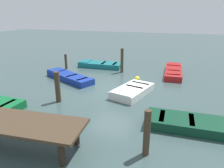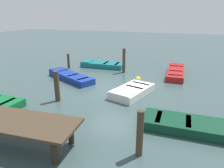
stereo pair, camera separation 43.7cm
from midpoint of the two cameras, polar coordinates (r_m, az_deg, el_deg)
The scene contains 12 objects.
ground_plane at distance 12.63m, azimuth -0.99°, elevation -1.51°, with size 80.00×80.00×0.00m, color #384C4C.
dock_segment at distance 7.85m, azimuth -25.10°, elevation -10.20°, with size 4.44×1.89×0.95m.
rowboat_white at distance 11.85m, azimuth 4.57°, elevation -1.86°, with size 2.18×3.14×0.46m.
rowboat_blue at distance 14.74m, azimuth -12.57°, elevation 1.93°, with size 4.18×2.81×0.46m.
rowboat_dark_green at distance 8.98m, azimuth 21.87°, elevation -10.38°, with size 4.22×1.46×0.46m.
rowboat_red at distance 16.37m, azimuth 15.79°, elevation 3.35°, with size 1.30×4.18×0.46m.
rowboat_teal at distance 17.95m, azimuth -3.96°, elevation 5.36°, with size 3.67×1.57×0.46m.
mooring_piling_far_right at distance 16.10m, azimuth 1.98°, elevation 6.46°, with size 0.23×0.23×1.88m, color #423323.
mooring_piling_mid_left at distance 11.07m, azimuth -15.83°, elevation -0.81°, with size 0.27×0.27×1.62m, color #423323.
mooring_piling_center at distance 17.76m, azimuth -13.25°, elevation 6.03°, with size 0.20×0.20×1.21m, color #423323.
mooring_piling_near_right at distance 6.82m, azimuth 7.69°, elevation -13.21°, with size 0.22×0.22×1.59m, color #423323.
marker_buoy at distance 13.74m, azimuth 6.03°, elevation 1.34°, with size 0.36×0.36×0.48m.
Camera 1 is at (-3.68, 11.26, 4.40)m, focal length 33.28 mm.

